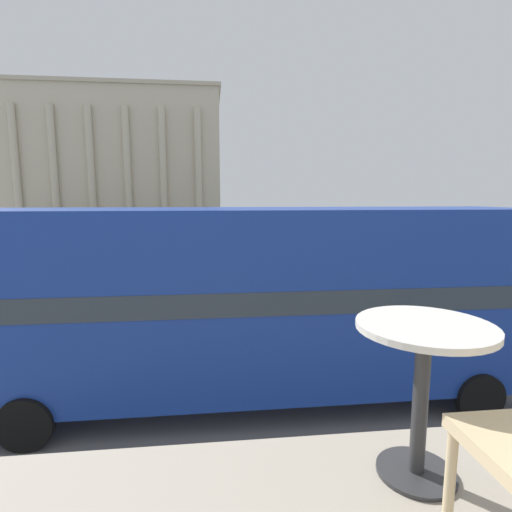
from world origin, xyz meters
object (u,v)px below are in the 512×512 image
plaza_building_left (120,161)px  pedestrian_red (310,236)px  traffic_light_mid (182,238)px  pedestrian_blue (215,255)px  cafe_dining_table (423,365)px  traffic_light_near (284,252)px  double_decker_bus (259,297)px

plaza_building_left → pedestrian_red: 36.08m
traffic_light_mid → pedestrian_blue: size_ratio=2.16×
cafe_dining_table → traffic_light_near: bearing=82.6°
double_decker_bus → pedestrian_red: 27.28m
double_decker_bus → plaza_building_left: bearing=106.9°
traffic_light_near → pedestrian_red: 22.00m
plaza_building_left → traffic_light_near: plaza_building_left is taller
traffic_light_mid → pedestrian_red: (10.16, 14.00, -1.38)m
double_decker_bus → pedestrian_blue: double_decker_bus is taller
pedestrian_blue → pedestrian_red: pedestrian_red is taller
double_decker_bus → cafe_dining_table: (-0.05, -6.59, 1.36)m
cafe_dining_table → traffic_light_near: 11.84m
plaza_building_left → pedestrian_blue: plaza_building_left is taller
plaza_building_left → pedestrian_blue: (13.33, -37.57, -8.77)m
plaza_building_left → traffic_light_near: (15.60, -48.43, -7.15)m
traffic_light_near → pedestrian_red: bearing=73.5°
traffic_light_near → pedestrian_red: traffic_light_near is taller
traffic_light_near → pedestrian_blue: bearing=101.8°
traffic_light_mid → pedestrian_blue: traffic_light_mid is taller
pedestrian_red → traffic_light_near: bearing=-153.5°
double_decker_bus → traffic_light_mid: size_ratio=3.08×
cafe_dining_table → plaza_building_left: (-14.08, 60.12, 6.05)m
cafe_dining_table → plaza_building_left: 62.04m
cafe_dining_table → pedestrian_red: 33.74m
traffic_light_near → traffic_light_mid: bearing=119.2°
pedestrian_blue → pedestrian_red: bearing=-165.6°
double_decker_bus → traffic_light_mid: (-2.47, 12.14, 0.08)m
plaza_building_left → pedestrian_blue: size_ratio=17.23×
cafe_dining_table → plaza_building_left: bearing=103.2°
plaza_building_left → traffic_light_mid: plaza_building_left is taller
traffic_light_mid → plaza_building_left: bearing=105.7°
plaza_building_left → traffic_light_mid: (11.67, -41.38, -7.34)m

